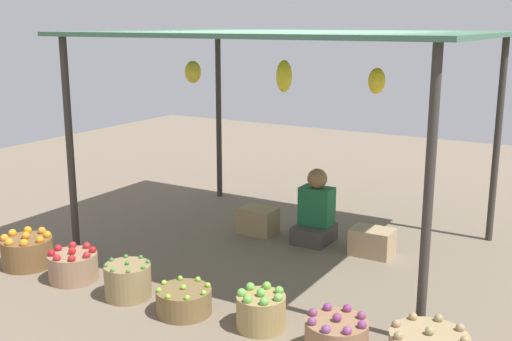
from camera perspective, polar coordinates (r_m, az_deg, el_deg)
name	(u,v)px	position (r m, az deg, el deg)	size (l,w,h in m)	color
ground_plane	(290,247)	(6.54, 3.09, -6.94)	(14.00, 14.00, 0.00)	#776855
market_stall_structure	(292,45)	(6.13, 3.26, 11.26)	(3.73, 2.85, 2.17)	#38332D
vendor_person	(316,214)	(6.64, 5.41, -3.93)	(0.36, 0.44, 0.78)	#46413D
basket_oranges	(27,251)	(6.38, -19.97, -6.88)	(0.47, 0.47, 0.34)	brown
basket_red_apples	(73,266)	(5.92, -16.20, -8.29)	(0.43, 0.43, 0.31)	#9B7659
basket_green_chilies	(128,281)	(5.46, -11.51, -9.74)	(0.39, 0.39, 0.32)	#947B4F
basket_limes	(184,301)	(5.13, -6.54, -11.62)	(0.44, 0.44, 0.24)	brown
basket_green_apples	(261,311)	(4.85, 0.45, -12.56)	(0.37, 0.37, 0.32)	#A28751
basket_purple_onions	(336,338)	(4.52, 7.28, -14.76)	(0.44, 0.44, 0.32)	#956D4B
wooden_crate_near_vendor	(372,242)	(6.38, 10.44, -6.37)	(0.41, 0.29, 0.27)	tan
wooden_crate_stacked_rear	(258,221)	(6.91, 0.18, -4.55)	(0.40, 0.29, 0.28)	#9C8459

